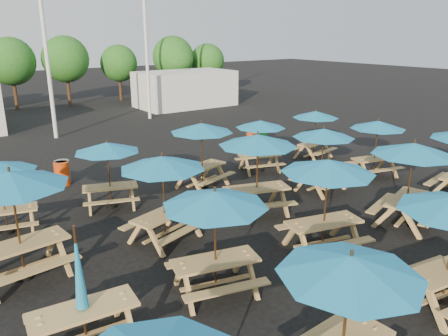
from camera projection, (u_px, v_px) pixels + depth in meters
ground at (252, 214)px, 13.47m from camera, size 120.00×120.00×0.00m
picnic_unit_1 at (82, 299)px, 7.49m from camera, size 1.98×1.77×2.35m
picnic_unit_2 at (11, 185)px, 9.29m from camera, size 2.68×2.68×2.58m
picnic_unit_4 at (350, 273)px, 6.32m from camera, size 2.28×2.28×2.32m
picnic_unit_5 at (215, 204)px, 8.81m from camera, size 2.66×2.66×2.34m
picnic_unit_6 at (162, 167)px, 11.15m from camera, size 2.79×2.79×2.37m
picnic_unit_7 at (107, 151)px, 13.43m from camera, size 2.56×2.56×2.15m
picnic_unit_9 at (328, 171)px, 10.58m from camera, size 2.78×2.78×2.45m
picnic_unit_10 at (258, 144)px, 12.89m from camera, size 2.97×2.97×2.51m
picnic_unit_11 at (202, 131)px, 15.20m from camera, size 2.75×2.75×2.37m
picnic_unit_13 at (413, 153)px, 12.11m from camera, size 2.87×2.87×2.46m
picnic_unit_14 at (324, 137)px, 14.87m from camera, size 2.44×2.44×2.25m
picnic_unit_15 at (261, 127)px, 17.06m from camera, size 2.45×2.45×2.09m
picnic_unit_18 at (378, 128)px, 16.46m from camera, size 2.51×2.51×2.20m
picnic_unit_19 at (315, 117)px, 18.92m from camera, size 2.33×2.33×2.12m
waste_bin_0 at (22, 184)px, 14.86m from camera, size 0.53×0.53×0.86m
waste_bin_1 at (62, 174)px, 15.91m from camera, size 0.53×0.53×0.86m
waste_bin_2 at (63, 172)px, 16.11m from camera, size 0.53×0.53×0.86m
waste_bin_3 at (252, 142)px, 20.52m from camera, size 0.53×0.53×0.86m
waste_bin_4 at (261, 138)px, 21.36m from camera, size 0.53×0.53×0.86m
mast_0 at (42, 19)px, 21.42m from camera, size 0.20×0.20×12.00m
mast_1 at (145, 21)px, 26.59m from camera, size 0.20×0.20×12.00m
event_tent_1 at (185, 89)px, 32.82m from camera, size 7.00×4.00×2.60m
tree_3 at (11, 61)px, 30.63m from camera, size 3.36×3.36×5.09m
tree_4 at (65, 59)px, 32.29m from camera, size 3.41×3.41×5.17m
tree_5 at (119, 63)px, 35.18m from camera, size 2.94×2.94×4.45m
tree_6 at (173, 57)px, 35.90m from camera, size 3.38×3.38×5.13m
tree_7 at (207, 61)px, 37.94m from camera, size 2.95×2.95×4.48m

